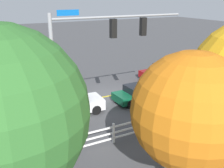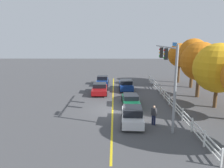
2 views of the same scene
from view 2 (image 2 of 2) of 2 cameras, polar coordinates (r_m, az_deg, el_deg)
The scene contains 14 objects.
ground_plane at distance 22.15m, azimuth 0.16°, elevation -6.91°, with size 120.00×120.00×0.00m, color #444447.
lane_center_stripe at distance 25.97m, azimuth 0.25°, elevation -4.07°, with size 28.00×0.16×0.01m, color gold.
signal_assembly at distance 18.44m, azimuth 14.83°, elevation 4.44°, with size 7.84×0.38×6.88m.
car_0 at distance 28.65m, azimuth -3.29°, elevation -1.26°, with size 4.55×2.11×1.36m.
car_1 at distance 30.72m, azimuth 3.75°, elevation -0.24°, with size 4.32×1.99×1.47m.
car_2 at distance 34.40m, azimuth -2.57°, elevation 0.94°, with size 4.03×1.91×1.36m.
car_3 at distance 18.51m, azimuth 5.42°, elevation -8.41°, with size 4.18×2.00×1.53m.
car_4 at distance 23.66m, azimuth 4.94°, elevation -4.18°, with size 4.27×1.87×1.25m.
pedestrian at distance 18.50m, azimuth 11.08°, elevation -7.93°, with size 0.46×0.47×1.69m.
white_rail_fence at distance 25.57m, azimuth 14.38°, elevation -3.32°, with size 26.10×0.10×1.15m.
tree_0 at distance 33.70m, azimuth 20.83°, elevation 7.76°, with size 4.10×4.10×7.27m.
tree_1 at distance 37.25m, azimuth 17.57°, elevation 7.33°, with size 3.84×3.84×6.52m.
tree_3 at distance 24.58m, azimuth 26.47°, elevation 3.83°, with size 5.11×5.11×6.79m.
tree_4 at distance 28.33m, azimuth 22.37°, elevation 5.59°, with size 4.74×4.74×6.87m.
Camera 2 is at (20.98, 0.21, 7.10)m, focal length 34.32 mm.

